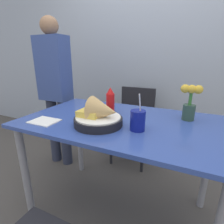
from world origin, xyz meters
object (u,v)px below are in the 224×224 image
object	(u,v)px
chair_far_window	(135,118)
flower_vase	(190,102)
ketchup_bottle	(110,101)
drink_cup	(138,121)
person_standing	(55,87)
food_basket	(100,116)

from	to	relation	value
chair_far_window	flower_vase	xyz separation A→B (m)	(0.56, -0.65, 0.40)
ketchup_bottle	flower_vase	size ratio (longest dim) A/B	0.82
ketchup_bottle	drink_cup	world-z (taller)	drink_cup
ketchup_bottle	person_standing	bearing A→B (deg)	161.31
person_standing	food_basket	bearing A→B (deg)	-32.56
chair_far_window	ketchup_bottle	size ratio (longest dim) A/B	4.39
chair_far_window	food_basket	bearing A→B (deg)	-85.20
flower_vase	drink_cup	bearing A→B (deg)	-129.57
food_basket	drink_cup	bearing A→B (deg)	6.46
food_basket	flower_vase	bearing A→B (deg)	34.72
ketchup_bottle	person_standing	xyz separation A→B (m)	(-0.75, 0.25, 0.01)
person_standing	flower_vase	bearing A→B (deg)	-8.09
flower_vase	chair_far_window	bearing A→B (deg)	130.80
chair_far_window	flower_vase	distance (m)	0.95
drink_cup	flower_vase	size ratio (longest dim) A/B	0.94
flower_vase	person_standing	size ratio (longest dim) A/B	0.15
chair_far_window	drink_cup	world-z (taller)	drink_cup
food_basket	drink_cup	xyz separation A→B (m)	(0.23, 0.03, -0.01)
food_basket	drink_cup	distance (m)	0.23
food_basket	flower_vase	xyz separation A→B (m)	(0.48, 0.33, 0.06)
drink_cup	person_standing	distance (m)	1.14
chair_far_window	person_standing	world-z (taller)	person_standing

